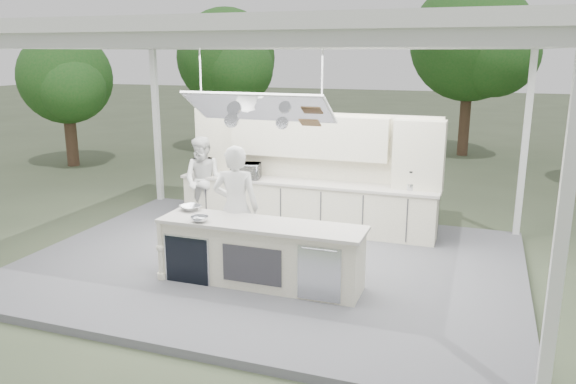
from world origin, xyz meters
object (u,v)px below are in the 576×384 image
at_px(back_counter, 306,205).
at_px(sous_chef, 204,181).
at_px(head_chef, 236,208).
at_px(demo_island, 260,253).

bearing_deg(back_counter, sous_chef, -170.14).
xyz_separation_m(head_chef, sous_chef, (-1.61, 1.99, -0.12)).
bearing_deg(sous_chef, head_chef, -56.01).
bearing_deg(demo_island, back_counter, 93.63).
relative_size(demo_island, back_counter, 0.61).
distance_m(demo_island, sous_chef, 3.32).
xyz_separation_m(back_counter, sous_chef, (-2.01, -0.35, 0.40)).
distance_m(back_counter, sous_chef, 2.08).
relative_size(back_counter, sous_chef, 2.88).
bearing_deg(head_chef, back_counter, -111.12).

